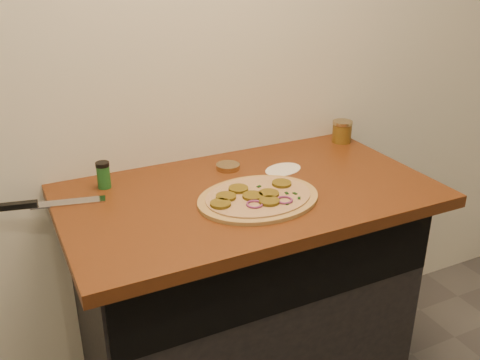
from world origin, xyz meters
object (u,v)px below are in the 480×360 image
pizza (258,198)px  chefs_knife (41,204)px  spice_shaker (103,175)px  salsa_jar (342,131)px

pizza → chefs_knife: bearing=157.3°
pizza → spice_shaker: spice_shaker is taller
chefs_knife → spice_shaker: spice_shaker is taller
spice_shaker → pizza: bearing=-36.8°
chefs_knife → salsa_jar: bearing=3.4°
chefs_knife → pizza: bearing=-22.7°
pizza → spice_shaker: bearing=143.2°
salsa_jar → pizza: bearing=-149.5°
chefs_knife → salsa_jar: 1.16m
pizza → salsa_jar: bearing=30.5°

